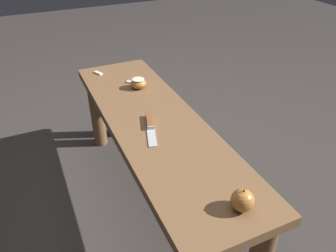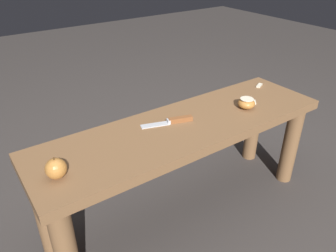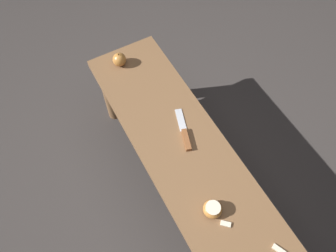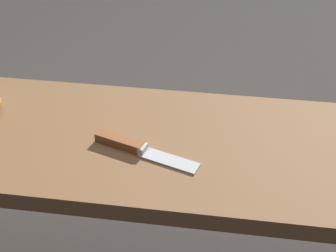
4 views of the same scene
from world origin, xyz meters
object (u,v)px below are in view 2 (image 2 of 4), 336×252
knife (174,121)px  apple_cut (246,103)px  apple_whole (56,168)px  wooden_bench (185,144)px

knife → apple_cut: size_ratio=2.87×
apple_whole → apple_cut: 0.87m
wooden_bench → apple_cut: (-0.31, 0.04, 0.13)m
apple_cut → knife: bearing=-12.7°
wooden_bench → knife: bearing=-46.4°
apple_cut → apple_whole: bearing=0.2°
apple_cut → wooden_bench: bearing=-7.7°
knife → apple_whole: 0.53m
knife → apple_cut: apple_cut is taller
knife → apple_whole: (0.52, 0.08, 0.03)m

